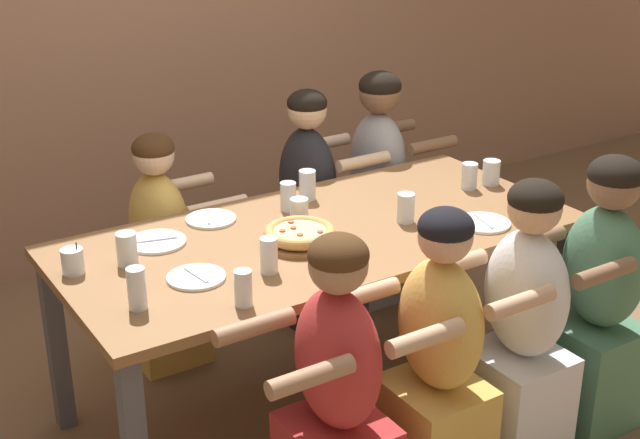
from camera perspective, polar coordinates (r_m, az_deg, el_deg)
name	(u,v)px	position (r m, az deg, el deg)	size (l,w,h in m)	color
ground_plane	(320,400)	(3.92, 0.00, -11.50)	(18.00, 18.00, 0.00)	brown
dining_table	(320,250)	(3.57, 0.00, -1.97)	(2.07, 0.96, 0.80)	brown
pizza_board_main	(300,235)	(3.41, -1.30, -1.01)	(0.31, 0.31, 0.07)	brown
empty_plate_a	(196,277)	(3.17, -7.93, -3.68)	(0.21, 0.21, 0.02)	white
empty_plate_b	(211,219)	(3.66, -7.00, 0.03)	(0.21, 0.21, 0.02)	white
empty_plate_c	(156,242)	(3.48, -10.43, -1.41)	(0.23, 0.23, 0.02)	white
empty_plate_d	(483,223)	(3.65, 10.42, -0.22)	(0.22, 0.22, 0.02)	white
cocktail_glass_blue	(73,262)	(3.29, -15.54, -2.66)	(0.08, 0.08, 0.12)	silver
drinking_glass_a	(127,251)	(3.30, -12.24, -2.00)	(0.08, 0.08, 0.12)	silver
drinking_glass_b	(299,212)	(3.60, -1.34, 0.49)	(0.07, 0.07, 0.10)	silver
drinking_glass_c	(406,209)	(3.62, 5.51, 0.64)	(0.07, 0.07, 0.12)	silver
drinking_glass_d	(269,257)	(3.18, -3.28, -2.44)	(0.06, 0.06, 0.13)	silver
drinking_glass_e	(288,196)	(3.72, -2.05, 1.48)	(0.07, 0.07, 0.12)	silver
drinking_glass_f	(491,174)	(4.08, 10.89, 2.90)	(0.08, 0.08, 0.11)	silver
drinking_glass_g	(469,176)	(4.01, 9.54, 2.76)	(0.07, 0.07, 0.12)	silver
drinking_glass_h	(243,290)	(2.96, -4.93, -4.54)	(0.06, 0.06, 0.13)	silver
drinking_glass_i	(307,187)	(3.84, -0.82, 2.10)	(0.07, 0.07, 0.13)	silver
drinking_glass_j	(137,291)	(2.98, -11.63, -4.52)	(0.06, 0.06, 0.15)	silver
diner_far_midleft	(162,260)	(4.06, -10.06, -2.59)	(0.51, 0.40, 1.08)	gold
diner_near_midright	(521,336)	(3.42, 12.75, -7.28)	(0.51, 0.40, 1.14)	silver
diner_far_right	(378,194)	(4.57, 3.72, 1.61)	(0.51, 0.40, 1.20)	#99999E
diner_far_midright	(308,216)	(4.36, -0.75, 0.21)	(0.51, 0.40, 1.17)	#232328
diner_near_center	(437,370)	(3.19, 7.48, -9.56)	(0.51, 0.40, 1.12)	gold
diner_near_right	(598,305)	(3.69, 17.34, -5.23)	(0.51, 0.40, 1.15)	#477556
diner_near_midleft	(336,407)	(2.97, 1.03, -11.91)	(0.51, 0.40, 1.13)	#B22D2D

